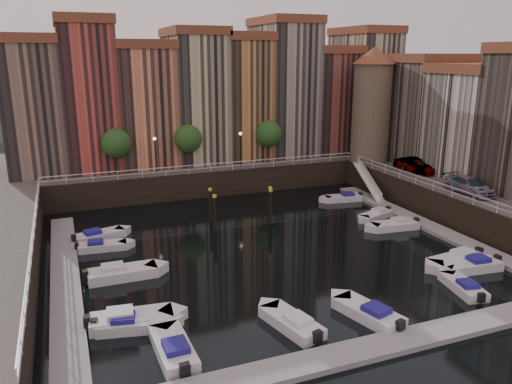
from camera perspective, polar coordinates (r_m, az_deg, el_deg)
name	(u,v)px	position (r m, az deg, el deg)	size (l,w,h in m)	color
ground	(264,245)	(43.38, 0.97, -6.06)	(200.00, 200.00, 0.00)	black
quay_far	(190,167)	(66.72, -7.55, 2.85)	(80.00, 20.00, 3.00)	black
dock_left	(65,277)	(39.57, -20.98, -9.06)	(2.00, 28.00, 0.35)	gray
dock_right	(424,224)	(50.64, 18.67, -3.49)	(2.00, 28.00, 0.35)	gray
dock_near	(380,346)	(29.95, 13.99, -16.75)	(30.00, 2.00, 0.35)	gray
mountains	(122,84)	(148.51, -15.08, 11.86)	(145.00, 100.00, 18.00)	#2D382D
far_terrace	(218,95)	(63.81, -4.36, 10.96)	(48.70, 10.30, 17.50)	#7D614F
right_terrace	(480,116)	(59.03, 24.25, 7.94)	(9.30, 24.30, 14.00)	#6B5C51
corner_tower	(372,103)	(63.00, 13.09, 9.86)	(5.20, 5.20, 13.80)	#6B5B4C
promenade_trees	(194,138)	(58.01, -7.12, 6.09)	(21.20, 3.20, 5.20)	black
street_lamps	(199,146)	(57.25, -6.53, 5.28)	(10.36, 0.36, 4.18)	black
railings	(245,189)	(46.52, -1.30, 0.35)	(36.08, 34.04, 0.52)	white
gangway	(368,180)	(59.07, 12.72, 1.37)	(2.78, 8.32, 3.73)	white
mooring_pilings	(242,208)	(48.00, -1.63, -1.83)	(6.26, 2.81, 3.78)	black
boat_left_0	(130,320)	(32.09, -14.24, -13.95)	(5.33, 2.41, 1.20)	silver
boat_left_1	(132,324)	(31.69, -14.01, -14.44)	(4.70, 2.51, 1.05)	silver
boat_left_2	(121,273)	(38.40, -15.19, -8.93)	(5.26, 1.92, 1.21)	silver
boat_left_3	(101,246)	(44.17, -17.27, -5.94)	(4.21, 1.86, 0.95)	silver
boat_left_4	(98,236)	(46.65, -17.59, -4.77)	(4.69, 2.74, 1.05)	silver
boat_right_0	(472,265)	(41.78, 23.44, -7.71)	(5.04, 2.25, 1.14)	silver
boat_right_1	(458,260)	(42.35, 22.05, -7.22)	(5.25, 2.42, 1.18)	silver
boat_right_2	(395,225)	(48.89, 15.64, -3.67)	(4.82, 2.19, 1.09)	silver
boat_right_3	(376,215)	(51.64, 13.60, -2.55)	(4.33, 2.80, 0.98)	silver
boat_right_4	(344,198)	(56.90, 9.99, -0.67)	(4.46, 2.16, 1.00)	silver
boat_near_0	(174,349)	(28.85, -9.39, -17.32)	(1.94, 5.01, 1.15)	silver
boat_near_1	(293,323)	(30.98, 4.20, -14.70)	(2.75, 4.91, 1.10)	silver
boat_near_2	(370,313)	(32.65, 12.85, -13.35)	(2.96, 5.09, 1.14)	silver
boat_near_3	(464,287)	(38.10, 22.64, -9.95)	(2.30, 4.38, 0.98)	silver
car_a	(417,167)	(58.60, 17.92, 2.76)	(1.86, 4.61, 1.57)	gray
car_b	(414,166)	(58.99, 17.56, 2.87)	(1.67, 4.78, 1.57)	gray
car_c	(469,186)	(51.60, 23.20, 0.60)	(2.20, 5.42, 1.57)	gray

